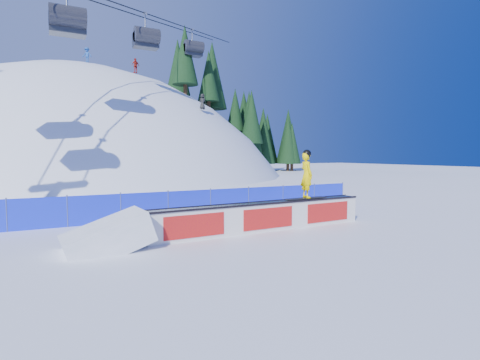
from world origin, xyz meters
TOP-DOWN VIEW (x-y plane):
  - ground at (0.00, 0.00)m, footprint 160.00×160.00m
  - snow_hill at (0.00, 42.00)m, footprint 64.00×64.00m
  - treeline at (23.85, 41.29)m, footprint 23.25×13.26m
  - safety_fence at (0.00, 4.50)m, footprint 22.05×0.05m
  - chairlift at (4.74, 27.49)m, footprint 40.80×41.70m
  - rail_box at (3.42, 0.41)m, footprint 8.91×1.03m
  - snow_ramp at (-2.14, 0.16)m, footprint 2.65×1.73m
  - snowboarder at (5.41, 0.50)m, footprint 1.86×0.71m
  - distant_skiers at (1.86, 31.12)m, footprint 20.44×9.49m

SIDE VIEW (x-z plane):
  - snow_hill at x=0.00m, z-range -50.00..14.00m
  - ground at x=0.00m, z-range 0.00..0.00m
  - snow_ramp at x=-2.14m, z-range -0.80..0.80m
  - rail_box at x=3.42m, z-range -0.01..1.06m
  - safety_fence at x=0.00m, z-range -0.05..1.25m
  - snowboarder at x=5.41m, z-range 1.05..2.98m
  - treeline at x=23.85m, z-range -0.92..19.39m
  - distant_skiers at x=1.86m, z-range 8.12..15.41m
  - chairlift at x=4.74m, z-range 5.89..27.89m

